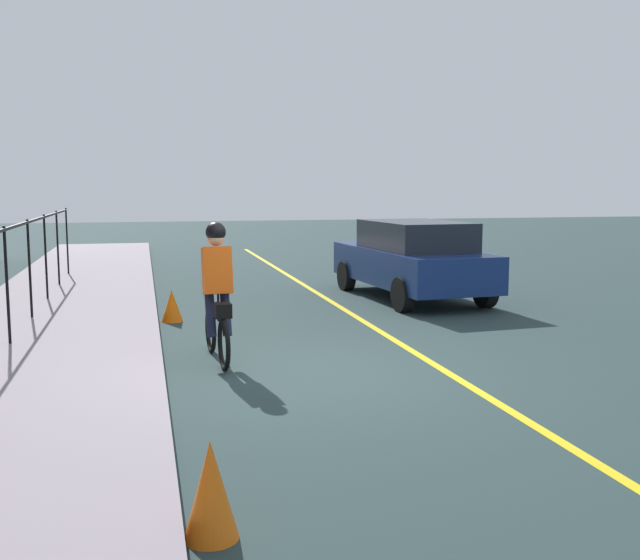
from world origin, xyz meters
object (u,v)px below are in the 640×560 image
object	(u,v)px
cyclist_lead	(217,293)
patrol_sedan	(412,258)
traffic_cone_far	(211,490)
traffic_cone_near	(172,306)

from	to	relation	value
cyclist_lead	patrol_sedan	size ratio (longest dim) A/B	0.40
patrol_sedan	traffic_cone_far	distance (m)	10.66
cyclist_lead	traffic_cone_near	bearing A→B (deg)	4.78
patrol_sedan	traffic_cone_near	xyz separation A→B (m)	(-1.49, 4.85, -0.55)
cyclist_lead	traffic_cone_far	size ratio (longest dim) A/B	2.76
patrol_sedan	traffic_cone_far	size ratio (longest dim) A/B	6.84
patrol_sedan	cyclist_lead	bearing A→B (deg)	131.79
traffic_cone_near	traffic_cone_far	xyz separation A→B (m)	(-7.95, 0.06, 0.06)
cyclist_lead	patrol_sedan	bearing A→B (deg)	-47.48
traffic_cone_far	traffic_cone_near	bearing A→B (deg)	-0.43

